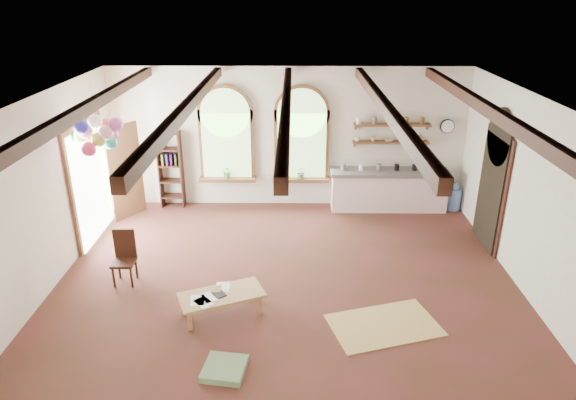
{
  "coord_description": "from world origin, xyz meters",
  "views": [
    {
      "loc": [
        0.11,
        -7.76,
        4.8
      ],
      "look_at": [
        0.02,
        0.6,
        1.29
      ],
      "focal_mm": 32.0,
      "sensor_mm": 36.0,
      "label": 1
    }
  ],
  "objects_px": {
    "kitchen_counter": "(388,189)",
    "side_chair": "(125,268)",
    "coffee_table": "(221,296)",
    "balloon_cluster": "(97,134)"
  },
  "relations": [
    {
      "from": "side_chair",
      "to": "kitchen_counter",
      "type": "bearing_deg",
      "value": 32.54
    },
    {
      "from": "coffee_table",
      "to": "balloon_cluster",
      "type": "relative_size",
      "value": 1.23
    },
    {
      "from": "kitchen_counter",
      "to": "side_chair",
      "type": "bearing_deg",
      "value": -147.46
    },
    {
      "from": "kitchen_counter",
      "to": "balloon_cluster",
      "type": "bearing_deg",
      "value": -159.94
    },
    {
      "from": "kitchen_counter",
      "to": "side_chair",
      "type": "xyz_separation_m",
      "value": [
        -5.1,
        -3.25,
        -0.2
      ]
    },
    {
      "from": "kitchen_counter",
      "to": "side_chair",
      "type": "distance_m",
      "value": 6.05
    },
    {
      "from": "coffee_table",
      "to": "balloon_cluster",
      "type": "bearing_deg",
      "value": 138.71
    },
    {
      "from": "kitchen_counter",
      "to": "coffee_table",
      "type": "xyz_separation_m",
      "value": [
        -3.3,
        -4.19,
        -0.15
      ]
    },
    {
      "from": "side_chair",
      "to": "balloon_cluster",
      "type": "height_order",
      "value": "balloon_cluster"
    },
    {
      "from": "coffee_table",
      "to": "kitchen_counter",
      "type": "bearing_deg",
      "value": 51.78
    }
  ]
}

